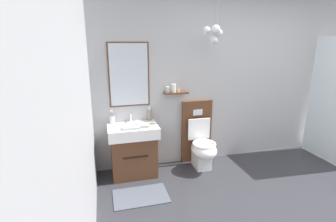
{
  "coord_description": "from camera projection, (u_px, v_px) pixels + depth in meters",
  "views": [
    {
      "loc": [
        -2.19,
        -1.73,
        1.87
      ],
      "look_at": [
        -1.31,
        1.61,
        0.92
      ],
      "focal_mm": 27.01,
      "sensor_mm": 36.0,
      "label": 1
    }
  ],
  "objects": [
    {
      "name": "wall_back",
      "position": [
        240.0,
        79.0,
        4.07
      ],
      "size": [
        4.93,
        0.57,
        2.59
      ],
      "color": "#A8A8AA",
      "rests_on": "ground"
    },
    {
      "name": "folded_hand_towel",
      "position": [
        131.0,
        128.0,
        3.37
      ],
      "size": [
        0.22,
        0.16,
        0.04
      ],
      "primitive_type": "cube",
      "color": "white",
      "rests_on": "vanity_sink_left"
    },
    {
      "name": "toilet",
      "position": [
        200.0,
        142.0,
        3.89
      ],
      "size": [
        0.48,
        0.62,
        1.0
      ],
      "color": "#56331E",
      "rests_on": "ground"
    },
    {
      "name": "toothbrush_cup",
      "position": [
        112.0,
        119.0,
        3.6
      ],
      "size": [
        0.07,
        0.07,
        0.2
      ],
      "color": "silver",
      "rests_on": "vanity_sink_left"
    },
    {
      "name": "wall_left",
      "position": [
        72.0,
        130.0,
        1.71
      ],
      "size": [
        0.12,
        3.93,
        2.59
      ],
      "primitive_type": "cube",
      "color": "#A8A8AA",
      "rests_on": "ground"
    },
    {
      "name": "bath_mat",
      "position": [
        141.0,
        196.0,
        3.16
      ],
      "size": [
        0.68,
        0.44,
        0.01
      ],
      "primitive_type": "cube",
      "color": "#474C56",
      "rests_on": "ground"
    },
    {
      "name": "vanity_sink_left",
      "position": [
        133.0,
        149.0,
        3.62
      ],
      "size": [
        0.69,
        0.5,
        0.74
      ],
      "color": "#56331E",
      "rests_on": "ground"
    },
    {
      "name": "soap_dispenser",
      "position": [
        149.0,
        115.0,
        3.74
      ],
      "size": [
        0.06,
        0.06,
        0.19
      ],
      "color": "gray",
      "rests_on": "vanity_sink_left"
    },
    {
      "name": "tap_on_left_sink",
      "position": [
        131.0,
        117.0,
        3.68
      ],
      "size": [
        0.03,
        0.13,
        0.11
      ],
      "color": "silver",
      "rests_on": "vanity_sink_left"
    }
  ]
}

